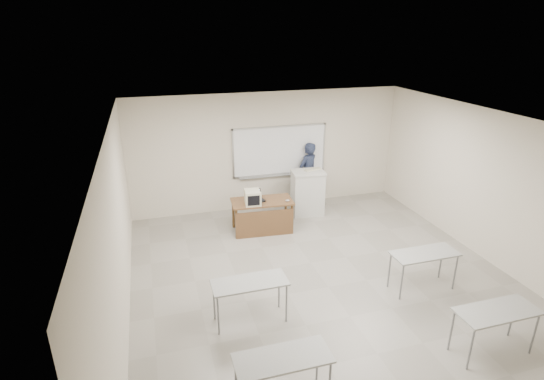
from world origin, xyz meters
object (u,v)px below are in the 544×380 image
object	(u,v)px
laptop	(257,198)
keyboard	(313,169)
crt_monitor	(253,197)
whiteboard	(280,151)
presenter	(308,174)
mouse	(288,200)
podium	(308,193)
instructor_desk	(263,211)

from	to	relation	value
laptop	keyboard	size ratio (longest dim) A/B	0.71
laptop	crt_monitor	bearing A→B (deg)	-143.44
whiteboard	keyboard	size ratio (longest dim) A/B	5.55
presenter	mouse	bearing A→B (deg)	26.84
whiteboard	presenter	xyz separation A→B (m)	(0.75, -0.12, -0.64)
podium	whiteboard	bearing A→B (deg)	129.45
podium	keyboard	world-z (taller)	keyboard
whiteboard	laptop	bearing A→B (deg)	-125.87
instructor_desk	presenter	bearing A→B (deg)	44.89
instructor_desk	crt_monitor	world-z (taller)	crt_monitor
podium	instructor_desk	bearing A→B (deg)	-145.88
crt_monitor	laptop	bearing A→B (deg)	55.40
keyboard	podium	bearing A→B (deg)	-165.11
instructor_desk	mouse	distance (m)	0.60
mouse	presenter	size ratio (longest dim) A/B	0.06
whiteboard	presenter	world-z (taller)	whiteboard
instructor_desk	mouse	size ratio (longest dim) A/B	14.07
laptop	keyboard	world-z (taller)	keyboard
instructor_desk	podium	xyz separation A→B (m)	(1.35, 0.71, 0.03)
crt_monitor	whiteboard	bearing A→B (deg)	59.46
whiteboard	crt_monitor	bearing A→B (deg)	-126.45
laptop	presenter	world-z (taller)	presenter
instructor_desk	presenter	distance (m)	2.12
crt_monitor	laptop	size ratio (longest dim) A/B	1.25
podium	laptop	distance (m)	1.57
laptop	presenter	distance (m)	2.08
instructor_desk	mouse	world-z (taller)	mouse
podium	presenter	bearing A→B (deg)	75.61
whiteboard	podium	distance (m)	1.29
crt_monitor	keyboard	distance (m)	1.94
whiteboard	mouse	world-z (taller)	whiteboard
mouse	keyboard	size ratio (longest dim) A/B	0.22
whiteboard	instructor_desk	xyz separation A→B (m)	(-0.85, -1.48, -0.94)
whiteboard	keyboard	bearing A→B (deg)	-46.62
instructor_desk	whiteboard	bearing A→B (deg)	64.56
keyboard	laptop	bearing A→B (deg)	-171.75
presenter	keyboard	bearing A→B (deg)	53.16
mouse	keyboard	world-z (taller)	keyboard
keyboard	instructor_desk	bearing A→B (deg)	-165.41
instructor_desk	keyboard	bearing A→B (deg)	32.28
podium	mouse	world-z (taller)	podium
instructor_desk	keyboard	size ratio (longest dim) A/B	3.12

